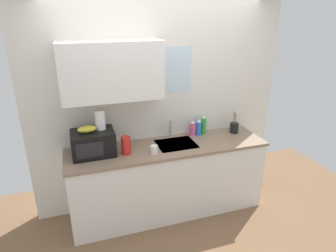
{
  "coord_description": "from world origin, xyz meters",
  "views": [
    {
      "loc": [
        -0.99,
        -2.99,
        2.38
      ],
      "look_at": [
        0.0,
        0.0,
        1.15
      ],
      "focal_mm": 31.57,
      "sensor_mm": 36.0,
      "label": 1
    }
  ],
  "objects": [
    {
      "name": "dish_soap_bottle_blue",
      "position": [
        0.48,
        0.2,
        1.0
      ],
      "size": [
        0.07,
        0.07,
        0.21
      ],
      "color": "blue",
      "rests_on": "counter_unit"
    },
    {
      "name": "sink_faucet",
      "position": [
        0.11,
        0.24,
        1.01
      ],
      "size": [
        0.03,
        0.03,
        0.22
      ],
      "primitive_type": "cylinder",
      "color": "#B2B5BA",
      "rests_on": "counter_unit"
    },
    {
      "name": "microwave",
      "position": [
        -0.84,
        0.05,
        1.04
      ],
      "size": [
        0.46,
        0.35,
        0.27
      ],
      "color": "black",
      "rests_on": "counter_unit"
    },
    {
      "name": "banana_bunch",
      "position": [
        -0.89,
        0.05,
        1.2
      ],
      "size": [
        0.2,
        0.11,
        0.07
      ],
      "primitive_type": "ellipsoid",
      "color": "gold",
      "rests_on": "microwave"
    },
    {
      "name": "kitchen_wall_assembly",
      "position": [
        -0.12,
        0.31,
        1.37
      ],
      "size": [
        3.13,
        0.42,
        2.5
      ],
      "color": "silver",
      "rests_on": "ground"
    },
    {
      "name": "dish_soap_bottle_green",
      "position": [
        0.55,
        0.21,
        1.02
      ],
      "size": [
        0.06,
        0.06,
        0.25
      ],
      "color": "green",
      "rests_on": "counter_unit"
    },
    {
      "name": "mug_white",
      "position": [
        -0.21,
        -0.14,
        0.95
      ],
      "size": [
        0.08,
        0.08,
        0.09
      ],
      "primitive_type": "cylinder",
      "color": "white",
      "rests_on": "counter_unit"
    },
    {
      "name": "cereal_canister",
      "position": [
        -0.5,
        -0.05,
        1.0
      ],
      "size": [
        0.1,
        0.1,
        0.21
      ],
      "primitive_type": "cylinder",
      "color": "red",
      "rests_on": "counter_unit"
    },
    {
      "name": "utensil_crock",
      "position": [
        0.94,
        0.12,
        0.97
      ],
      "size": [
        0.11,
        0.11,
        0.29
      ],
      "color": "black",
      "rests_on": "counter_unit"
    },
    {
      "name": "dish_soap_bottle_pink",
      "position": [
        0.39,
        0.2,
        1.0
      ],
      "size": [
        0.07,
        0.07,
        0.21
      ],
      "color": "#E55999",
      "rests_on": "counter_unit"
    },
    {
      "name": "counter_unit",
      "position": [
        0.0,
        0.0,
        0.46
      ],
      "size": [
        2.36,
        0.63,
        0.9
      ],
      "color": "white",
      "rests_on": "ground"
    },
    {
      "name": "paper_towel_roll",
      "position": [
        -0.74,
        0.1,
        1.28
      ],
      "size": [
        0.11,
        0.11,
        0.22
      ],
      "primitive_type": "cylinder",
      "color": "white",
      "rests_on": "microwave"
    }
  ]
}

